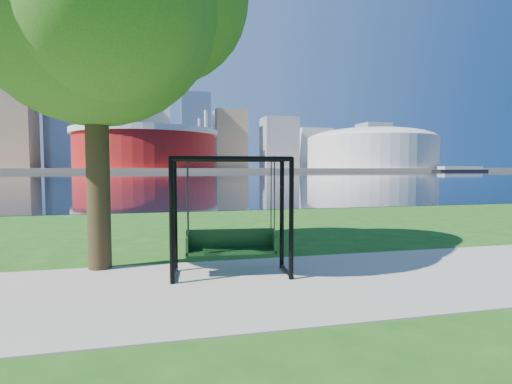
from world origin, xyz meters
name	(u,v)px	position (x,y,z in m)	size (l,w,h in m)	color
ground	(264,278)	(0.00, 0.00, 0.00)	(900.00, 900.00, 0.00)	#1E5114
path	(271,285)	(0.00, -0.50, 0.01)	(120.00, 4.00, 0.03)	#9E937F
river	(168,176)	(0.00, 102.00, 0.01)	(900.00, 180.00, 0.02)	black
far_bank	(163,169)	(0.00, 306.00, 1.00)	(900.00, 228.00, 2.00)	#937F60
stadium	(146,147)	(-10.00, 235.00, 14.23)	(83.00, 83.00, 32.00)	maroon
arena	(371,147)	(135.00, 235.00, 15.87)	(84.00, 84.00, 26.56)	beige
skyline	(157,125)	(-4.27, 319.39, 35.89)	(392.00, 66.00, 96.50)	gray
swing	(231,219)	(-0.60, 0.29, 1.12)	(2.36, 1.21, 2.32)	black
barge	(460,169)	(163.41, 186.10, 1.38)	(30.71, 9.09, 3.05)	black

